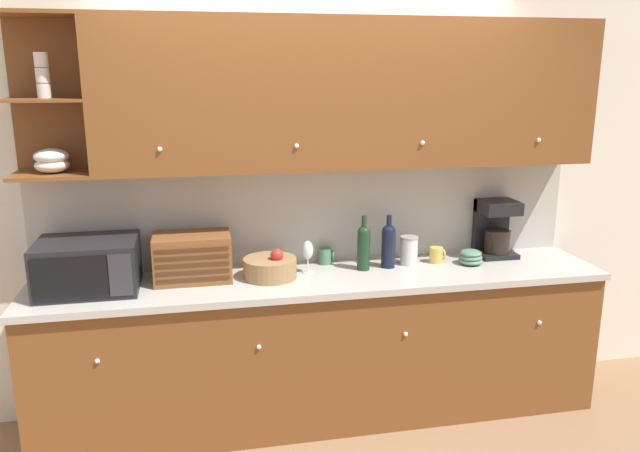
{
  "coord_description": "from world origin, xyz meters",
  "views": [
    {
      "loc": [
        -0.72,
        -3.72,
        2.09
      ],
      "look_at": [
        0.0,
        -0.21,
        1.19
      ],
      "focal_mm": 35.0,
      "sensor_mm": 36.0,
      "label": 1
    }
  ],
  "objects_px": {
    "fruit_basket": "(270,268)",
    "wine_bottle": "(388,244)",
    "bowl_stack_on_counter": "(471,257)",
    "coffee_maker": "(495,228)",
    "wine_glass": "(308,251)",
    "mug_blue_second": "(326,256)",
    "microwave": "(88,266)",
    "storage_canister": "(409,250)",
    "bread_box": "(192,257)",
    "mug": "(437,255)",
    "second_wine_bottle": "(364,245)"
  },
  "relations": [
    {
      "from": "fruit_basket",
      "to": "wine_bottle",
      "type": "relative_size",
      "value": 0.94
    },
    {
      "from": "bowl_stack_on_counter",
      "to": "coffee_maker",
      "type": "distance_m",
      "value": 0.31
    },
    {
      "from": "wine_glass",
      "to": "mug_blue_second",
      "type": "relative_size",
      "value": 1.98
    },
    {
      "from": "microwave",
      "to": "storage_canister",
      "type": "xyz_separation_m",
      "value": [
        1.88,
        0.09,
        -0.05
      ]
    },
    {
      "from": "wine_glass",
      "to": "mug_blue_second",
      "type": "bearing_deg",
      "value": 47.39
    },
    {
      "from": "bread_box",
      "to": "coffee_maker",
      "type": "relative_size",
      "value": 1.19
    },
    {
      "from": "fruit_basket",
      "to": "wine_glass",
      "type": "bearing_deg",
      "value": 11.27
    },
    {
      "from": "bowl_stack_on_counter",
      "to": "coffee_maker",
      "type": "relative_size",
      "value": 0.41
    },
    {
      "from": "wine_bottle",
      "to": "fruit_basket",
      "type": "bearing_deg",
      "value": -175.66
    },
    {
      "from": "bread_box",
      "to": "mug_blue_second",
      "type": "distance_m",
      "value": 0.83
    },
    {
      "from": "wine_glass",
      "to": "mug",
      "type": "distance_m",
      "value": 0.84
    },
    {
      "from": "mug_blue_second",
      "to": "second_wine_bottle",
      "type": "height_order",
      "value": "second_wine_bottle"
    },
    {
      "from": "mug_blue_second",
      "to": "second_wine_bottle",
      "type": "relative_size",
      "value": 0.3
    },
    {
      "from": "fruit_basket",
      "to": "second_wine_bottle",
      "type": "distance_m",
      "value": 0.58
    },
    {
      "from": "wine_bottle",
      "to": "mug",
      "type": "distance_m",
      "value": 0.34
    },
    {
      "from": "fruit_basket",
      "to": "wine_bottle",
      "type": "height_order",
      "value": "wine_bottle"
    },
    {
      "from": "fruit_basket",
      "to": "bowl_stack_on_counter",
      "type": "height_order",
      "value": "fruit_basket"
    },
    {
      "from": "bread_box",
      "to": "wine_glass",
      "type": "distance_m",
      "value": 0.67
    },
    {
      "from": "microwave",
      "to": "second_wine_bottle",
      "type": "xyz_separation_m",
      "value": [
        1.57,
        0.05,
        0.01
      ]
    },
    {
      "from": "mug",
      "to": "coffee_maker",
      "type": "relative_size",
      "value": 0.27
    },
    {
      "from": "coffee_maker",
      "to": "mug_blue_second",
      "type": "bearing_deg",
      "value": 177.94
    },
    {
      "from": "microwave",
      "to": "second_wine_bottle",
      "type": "bearing_deg",
      "value": 1.77
    },
    {
      "from": "storage_canister",
      "to": "coffee_maker",
      "type": "xyz_separation_m",
      "value": [
        0.61,
        0.08,
        0.1
      ]
    },
    {
      "from": "mug",
      "to": "mug_blue_second",
      "type": "bearing_deg",
      "value": 170.23
    },
    {
      "from": "bread_box",
      "to": "wine_bottle",
      "type": "relative_size",
      "value": 1.33
    },
    {
      "from": "mug_blue_second",
      "to": "mug",
      "type": "xyz_separation_m",
      "value": [
        0.69,
        -0.12,
        -0.0
      ]
    },
    {
      "from": "microwave",
      "to": "mug_blue_second",
      "type": "xyz_separation_m",
      "value": [
        1.37,
        0.21,
        -0.09
      ]
    },
    {
      "from": "wine_glass",
      "to": "mug",
      "type": "height_order",
      "value": "wine_glass"
    },
    {
      "from": "storage_canister",
      "to": "coffee_maker",
      "type": "relative_size",
      "value": 0.49
    },
    {
      "from": "microwave",
      "to": "fruit_basket",
      "type": "distance_m",
      "value": 1.0
    },
    {
      "from": "storage_canister",
      "to": "wine_glass",
      "type": "bearing_deg",
      "value": -176.63
    },
    {
      "from": "wine_bottle",
      "to": "bowl_stack_on_counter",
      "type": "height_order",
      "value": "wine_bottle"
    },
    {
      "from": "microwave",
      "to": "mug_blue_second",
      "type": "distance_m",
      "value": 1.39
    },
    {
      "from": "microwave",
      "to": "wine_glass",
      "type": "height_order",
      "value": "microwave"
    },
    {
      "from": "wine_glass",
      "to": "coffee_maker",
      "type": "relative_size",
      "value": 0.54
    },
    {
      "from": "storage_canister",
      "to": "mug",
      "type": "distance_m",
      "value": 0.19
    },
    {
      "from": "wine_bottle",
      "to": "bowl_stack_on_counter",
      "type": "relative_size",
      "value": 2.18
    },
    {
      "from": "bread_box",
      "to": "mug",
      "type": "distance_m",
      "value": 1.51
    },
    {
      "from": "bread_box",
      "to": "storage_canister",
      "type": "bearing_deg",
      "value": 1.15
    },
    {
      "from": "second_wine_bottle",
      "to": "coffee_maker",
      "type": "height_order",
      "value": "coffee_maker"
    },
    {
      "from": "mug",
      "to": "coffee_maker",
      "type": "height_order",
      "value": "coffee_maker"
    },
    {
      "from": "mug",
      "to": "coffee_maker",
      "type": "distance_m",
      "value": 0.46
    },
    {
      "from": "fruit_basket",
      "to": "wine_bottle",
      "type": "distance_m",
      "value": 0.74
    },
    {
      "from": "fruit_basket",
      "to": "wine_glass",
      "type": "relative_size",
      "value": 1.57
    },
    {
      "from": "storage_canister",
      "to": "bowl_stack_on_counter",
      "type": "bearing_deg",
      "value": -11.48
    },
    {
      "from": "microwave",
      "to": "bread_box",
      "type": "xyz_separation_m",
      "value": [
        0.56,
        0.07,
        -0.01
      ]
    },
    {
      "from": "fruit_basket",
      "to": "mug",
      "type": "bearing_deg",
      "value": 4.42
    },
    {
      "from": "mug",
      "to": "coffee_maker",
      "type": "bearing_deg",
      "value": 10.37
    },
    {
      "from": "mug",
      "to": "bowl_stack_on_counter",
      "type": "bearing_deg",
      "value": -21.1
    },
    {
      "from": "fruit_basket",
      "to": "wine_glass",
      "type": "height_order",
      "value": "wine_glass"
    }
  ]
}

